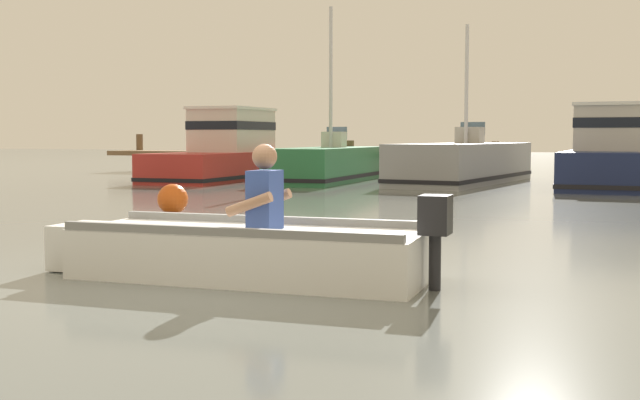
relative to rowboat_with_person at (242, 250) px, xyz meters
The scene contains 8 objects.
ground_plane 0.43m from the rowboat_with_person, 105.53° to the right, with size 120.00×120.00×0.00m, color slate.
wooden_dock 19.82m from the rowboat_with_person, 110.87° to the left, with size 13.59×1.64×1.33m.
rowboat_with_person is the anchor object (origin of this frame).
moored_boat_red 16.77m from the rowboat_with_person, 117.33° to the left, with size 2.11×6.34×2.09m.
moored_boat_green 15.63m from the rowboat_with_person, 106.99° to the left, with size 1.87×5.80×4.81m.
moored_boat_grey 15.49m from the rowboat_with_person, 93.40° to the left, with size 2.89×6.92×4.23m.
moored_boat_navy 14.80m from the rowboat_with_person, 79.17° to the left, with size 2.20×4.81×2.06m.
mooring_buoy 6.19m from the rowboat_with_person, 126.21° to the left, with size 0.49×0.49×0.49m, color #E55919.
Camera 1 is at (3.25, -6.16, 1.26)m, focal length 46.08 mm.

